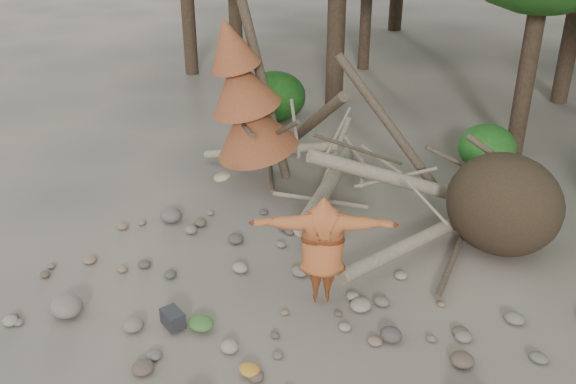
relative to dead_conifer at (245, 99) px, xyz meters
The scene contains 11 objects.
ground 5.05m from the dead_conifer, 47.26° to the right, with size 120.00×120.00×0.00m, color #514C44.
deadfall_pile 5.33m from the dead_conifer, ahead, with size 8.55×5.24×3.30m.
dead_conifer is the anchor object (origin of this frame).
bush_left 4.72m from the dead_conifer, 121.92° to the left, with size 1.80×1.80×1.44m, color #194B14.
bush_mid 6.11m from the dead_conifer, 48.52° to the left, with size 1.40×1.40×1.12m, color #225F1B.
frisbee_thrower 4.95m from the dead_conifer, 32.67° to the right, with size 3.49×1.96×1.95m.
backpack 5.74m from the dead_conifer, 60.60° to the right, with size 0.40×0.27×0.27m, color black.
cloth_green 5.74m from the dead_conifer, 55.76° to the right, with size 0.45×0.38×0.17m, color #356127.
cloth_orange 6.74m from the dead_conifer, 47.47° to the right, with size 0.34×0.28×0.12m, color #B4741E.
boulder_front_left 5.98m from the dead_conifer, 79.77° to the right, with size 0.57×0.52×0.34m, color #6D645B.
boulder_mid_left 3.04m from the dead_conifer, 91.85° to the right, with size 0.49×0.44×0.29m, color #5B524D.
Camera 1 is at (6.20, -6.59, 6.61)m, focal length 40.00 mm.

